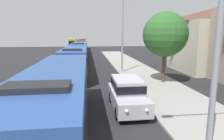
{
  "coord_description": "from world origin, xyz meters",
  "views": [
    {
      "loc": [
        0.06,
        4.14,
        4.49
      ],
      "look_at": [
        1.97,
        19.4,
        1.71
      ],
      "focal_mm": 31.52,
      "sensor_mm": 36.0,
      "label": 1
    }
  ],
  "objects": [
    {
      "name": "box_truck_oncoming",
      "position": [
        -4.6,
        71.16,
        1.71
      ],
      "size": [
        2.35,
        8.02,
        3.15
      ],
      "color": "black",
      "rests_on": "ground_plane"
    },
    {
      "name": "white_suv",
      "position": [
        2.4,
        15.44,
        1.03
      ],
      "size": [
        1.86,
        4.74,
        1.9
      ],
      "color": "#B7B7BC",
      "rests_on": "ground_plane"
    },
    {
      "name": "bus_fourth_in_line",
      "position": [
        -1.3,
        51.25,
        1.69
      ],
      "size": [
        2.58,
        11.39,
        3.21
      ],
      "color": "#33724C",
      "rests_on": "ground_plane"
    },
    {
      "name": "streetlamp_mid",
      "position": [
        4.1,
        26.81,
        5.4
      ],
      "size": [
        5.55,
        0.28,
        8.66
      ],
      "color": "gray",
      "rests_on": "sidewalk"
    },
    {
      "name": "house_distant_gabled",
      "position": [
        15.66,
        26.75,
        3.95
      ],
      "size": [
        9.35,
        7.97,
        7.76
      ],
      "color": "#BCB29E",
      "rests_on": "ground_plane"
    },
    {
      "name": "bus_rear",
      "position": [
        -1.3,
        64.6,
        1.69
      ],
      "size": [
        2.58,
        11.97,
        3.21
      ],
      "color": "maroon",
      "rests_on": "ground_plane"
    },
    {
      "name": "roadside_tree",
      "position": [
        7.01,
        21.31,
        4.49
      ],
      "size": [
        4.02,
        4.02,
        6.36
      ],
      "color": "#4C3823",
      "rests_on": "sidewalk"
    },
    {
      "name": "bus_middle",
      "position": [
        -1.3,
        38.19,
        1.69
      ],
      "size": [
        2.58,
        12.43,
        3.21
      ],
      "color": "#284C8C",
      "rests_on": "ground_plane"
    },
    {
      "name": "streetlamp_near",
      "position": [
        4.1,
        9.84,
        5.07
      ],
      "size": [
        6.03,
        0.28,
        7.99
      ],
      "color": "gray",
      "rests_on": "sidewalk"
    },
    {
      "name": "bus_lead",
      "position": [
        -1.3,
        12.78,
        1.69
      ],
      "size": [
        2.58,
        11.46,
        3.21
      ],
      "color": "#284C8C",
      "rests_on": "ground_plane"
    },
    {
      "name": "bus_second_in_line",
      "position": [
        -1.3,
        25.68,
        1.69
      ],
      "size": [
        2.58,
        11.12,
        3.21
      ],
      "color": "#284C8C",
      "rests_on": "ground_plane"
    }
  ]
}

